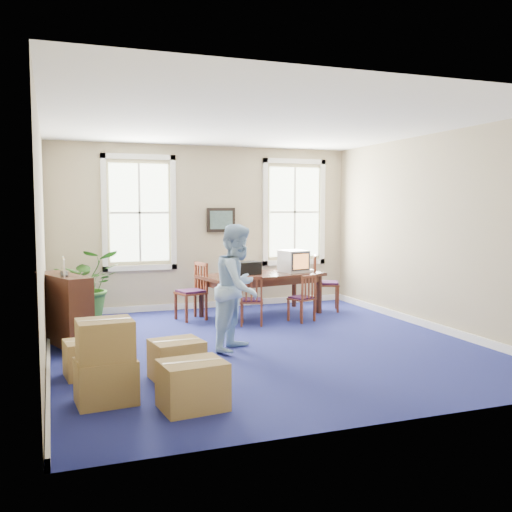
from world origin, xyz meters
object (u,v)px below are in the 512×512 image
object	(u,v)px
crt_tv	(294,261)
man	(238,287)
cardboard_boxes	(127,355)
chair_near_left	(252,300)
conference_table	(261,294)
potted_plant	(88,285)
credenza	(64,313)

from	to	relation	value
crt_tv	man	size ratio (longest dim) A/B	0.28
man	cardboard_boxes	distance (m)	2.36
chair_near_left	man	bearing A→B (deg)	85.12
chair_near_left	cardboard_boxes	bearing A→B (deg)	71.91
cardboard_boxes	chair_near_left	bearing A→B (deg)	50.83
crt_tv	cardboard_boxes	xyz separation A→B (m)	(-3.61, -3.86, -0.53)
cardboard_boxes	man	bearing A→B (deg)	41.32
man	cardboard_boxes	xyz separation A→B (m)	(-1.74, -1.53, -0.43)
cardboard_boxes	crt_tv	bearing A→B (deg)	46.94
conference_table	potted_plant	distance (m)	3.12
crt_tv	credenza	distance (m)	4.42
conference_table	cardboard_boxes	xyz separation A→B (m)	(-2.94, -3.81, 0.07)
conference_table	man	bearing A→B (deg)	-129.17
credenza	potted_plant	bearing A→B (deg)	55.57
man	cardboard_boxes	world-z (taller)	man
chair_near_left	man	size ratio (longest dim) A/B	0.48
credenza	potted_plant	world-z (taller)	potted_plant
crt_tv	potted_plant	size ratio (longest dim) A/B	0.39
conference_table	crt_tv	xyz separation A→B (m)	(0.67, 0.05, 0.60)
chair_near_left	man	world-z (taller)	man
chair_near_left	credenza	world-z (taller)	credenza
man	cardboard_boxes	bearing A→B (deg)	172.21
crt_tv	cardboard_boxes	world-z (taller)	crt_tv
conference_table	chair_near_left	bearing A→B (deg)	-132.42
potted_plant	crt_tv	bearing A→B (deg)	-7.24
conference_table	cardboard_boxes	size ratio (longest dim) A/B	1.42
potted_plant	cardboard_boxes	xyz separation A→B (m)	(0.13, -4.34, -0.18)
potted_plant	conference_table	bearing A→B (deg)	-9.74
man	crt_tv	bearing A→B (deg)	2.19
credenza	crt_tv	bearing A→B (deg)	-2.87
crt_tv	potted_plant	world-z (taller)	potted_plant
credenza	potted_plant	size ratio (longest dim) A/B	0.99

